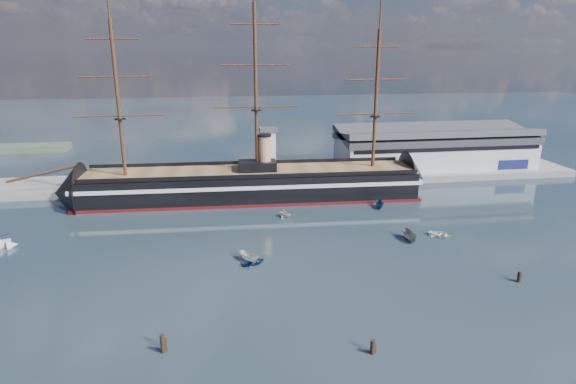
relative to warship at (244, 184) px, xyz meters
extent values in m
plane|color=#172835|center=(5.16, -20.00, -4.04)|extent=(600.00, 600.00, 0.00)
cube|color=slate|center=(15.16, 16.00, -4.04)|extent=(180.00, 18.00, 2.00)
cube|color=#B7BABC|center=(63.16, 20.00, 2.96)|extent=(62.00, 20.00, 10.00)
cube|color=#3F4247|center=(63.16, 20.00, 8.56)|extent=(63.00, 21.00, 2.00)
cube|color=silver|center=(8.16, 13.00, 4.96)|extent=(4.00, 4.00, 14.00)
cube|color=#3F4247|center=(8.16, 13.00, 12.46)|extent=(5.00, 5.00, 1.00)
cube|color=black|center=(1.73, 0.00, -0.04)|extent=(88.55, 19.37, 7.00)
cube|color=silver|center=(1.73, 0.00, 1.16)|extent=(90.56, 19.69, 1.00)
cube|color=#4F0E10|center=(1.73, 0.00, -3.69)|extent=(90.56, 19.65, 0.90)
cone|color=black|center=(-44.77, 0.00, -0.34)|extent=(14.59, 16.21, 15.68)
cone|color=black|center=(48.23, 0.00, -0.34)|extent=(11.59, 16.09, 15.68)
cube|color=brown|center=(1.73, 0.00, 3.56)|extent=(88.50, 18.09, 0.40)
cube|color=black|center=(3.73, 0.00, 4.96)|extent=(10.22, 6.38, 2.50)
cylinder|color=tan|center=(5.73, 0.00, 8.46)|extent=(3.20, 3.20, 9.00)
cylinder|color=#381E0F|center=(-50.27, 0.00, 4.96)|extent=(17.77, 1.38, 4.43)
cylinder|color=#381E0F|center=(-30.27, 0.00, 22.76)|extent=(0.90, 0.90, 38.00)
cylinder|color=#381E0F|center=(3.73, 0.00, 24.76)|extent=(0.90, 0.90, 42.00)
cylinder|color=#381E0F|center=(35.73, 0.00, 21.76)|extent=(0.90, 0.90, 36.00)
imported|color=silver|center=(-1.65, -40.12, -4.04)|extent=(6.21, 5.01, 2.38)
imported|color=navy|center=(-0.93, -41.25, -4.04)|extent=(2.08, 3.09, 1.34)
imported|color=slate|center=(32.89, -34.67, -4.04)|extent=(6.70, 2.87, 2.62)
imported|color=beige|center=(8.73, -16.23, -4.04)|extent=(6.25, 6.17, 2.25)
imported|color=silver|center=(40.43, -33.86, -4.04)|extent=(3.18, 3.34, 1.54)
imported|color=navy|center=(33.73, -13.07, -4.04)|extent=(5.71, 2.77, 2.19)
cylinder|color=black|center=(-15.24, -66.81, -4.04)|extent=(0.64, 0.64, 3.41)
cylinder|color=black|center=(12.52, -71.36, -4.04)|extent=(0.64, 0.64, 2.73)
cylinder|color=black|center=(44.38, -55.46, -4.04)|extent=(0.64, 0.64, 2.65)
camera|label=1|loc=(-7.05, -124.44, 35.45)|focal=30.00mm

